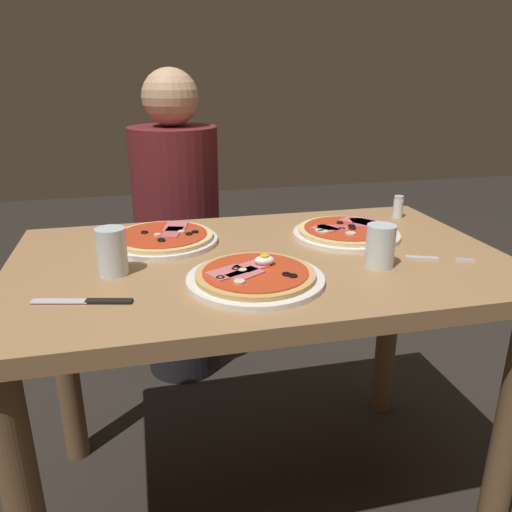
# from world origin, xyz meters

# --- Properties ---
(ground_plane) EXTENTS (8.00, 8.00, 0.00)m
(ground_plane) POSITION_xyz_m (0.00, 0.00, 0.00)
(ground_plane) COLOR #28231E
(dining_table) EXTENTS (1.18, 0.72, 0.74)m
(dining_table) POSITION_xyz_m (0.00, 0.00, 0.62)
(dining_table) COLOR #9E754C
(dining_table) RESTS_ON ground
(pizza_foreground) EXTENTS (0.29, 0.29, 0.05)m
(pizza_foreground) POSITION_xyz_m (-0.05, -0.15, 0.76)
(pizza_foreground) COLOR white
(pizza_foreground) RESTS_ON dining_table
(pizza_across_left) EXTENTS (0.29, 0.29, 0.03)m
(pizza_across_left) POSITION_xyz_m (0.26, 0.10, 0.76)
(pizza_across_left) COLOR white
(pizza_across_left) RESTS_ON dining_table
(pizza_across_right) EXTENTS (0.29, 0.29, 0.03)m
(pizza_across_right) POSITION_xyz_m (-0.22, 0.16, 0.76)
(pizza_across_right) COLOR white
(pizza_across_right) RESTS_ON dining_table
(water_glass_near) EXTENTS (0.06, 0.06, 0.11)m
(water_glass_near) POSITION_xyz_m (-0.34, -0.04, 0.79)
(water_glass_near) COLOR silver
(water_glass_near) RESTS_ON dining_table
(water_glass_far) EXTENTS (0.07, 0.07, 0.10)m
(water_glass_far) POSITION_xyz_m (0.25, -0.13, 0.79)
(water_glass_far) COLOR silver
(water_glass_far) RESTS_ON dining_table
(fork) EXTENTS (0.15, 0.07, 0.00)m
(fork) POSITION_xyz_m (0.40, -0.12, 0.75)
(fork) COLOR silver
(fork) RESTS_ON dining_table
(knife) EXTENTS (0.19, 0.06, 0.01)m
(knife) POSITION_xyz_m (-0.38, -0.18, 0.75)
(knife) COLOR silver
(knife) RESTS_ON dining_table
(salt_shaker) EXTENTS (0.03, 0.03, 0.07)m
(salt_shaker) POSITION_xyz_m (0.49, 0.24, 0.78)
(salt_shaker) COLOR white
(salt_shaker) RESTS_ON dining_table
(diner_person) EXTENTS (0.32, 0.32, 1.18)m
(diner_person) POSITION_xyz_m (-0.14, 0.75, 0.56)
(diner_person) COLOR black
(diner_person) RESTS_ON ground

